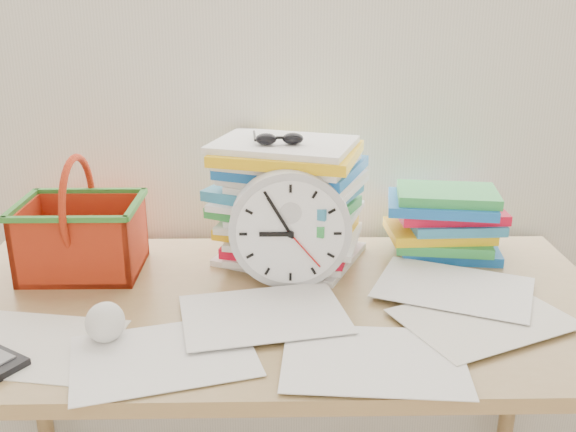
{
  "coord_description": "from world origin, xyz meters",
  "views": [
    {
      "loc": [
        0.0,
        0.4,
        1.37
      ],
      "look_at": [
        0.02,
        1.6,
        0.94
      ],
      "focal_mm": 40.0,
      "sensor_mm": 36.0,
      "label": 1
    }
  ],
  "objects_px": {
    "desk": "(277,331)",
    "paper_stack": "(291,201)",
    "book_stack": "(447,222)",
    "clock": "(290,229)",
    "basket": "(80,216)"
  },
  "relations": [
    {
      "from": "paper_stack",
      "to": "clock",
      "type": "relative_size",
      "value": 1.26
    },
    {
      "from": "clock",
      "to": "paper_stack",
      "type": "bearing_deg",
      "value": 88.04
    },
    {
      "from": "desk",
      "to": "book_stack",
      "type": "bearing_deg",
      "value": 29.97
    },
    {
      "from": "clock",
      "to": "book_stack",
      "type": "relative_size",
      "value": 0.95
    },
    {
      "from": "book_stack",
      "to": "paper_stack",
      "type": "bearing_deg",
      "value": -176.83
    },
    {
      "from": "paper_stack",
      "to": "desk",
      "type": "bearing_deg",
      "value": -99.16
    },
    {
      "from": "clock",
      "to": "book_stack",
      "type": "xyz_separation_m",
      "value": [
        0.38,
        0.16,
        -0.05
      ]
    },
    {
      "from": "desk",
      "to": "book_stack",
      "type": "height_order",
      "value": "book_stack"
    },
    {
      "from": "clock",
      "to": "basket",
      "type": "xyz_separation_m",
      "value": [
        -0.47,
        0.08,
        0.0
      ]
    },
    {
      "from": "desk",
      "to": "clock",
      "type": "relative_size",
      "value": 5.38
    },
    {
      "from": "paper_stack",
      "to": "clock",
      "type": "xyz_separation_m",
      "value": [
        -0.0,
        -0.14,
        -0.01
      ]
    },
    {
      "from": "paper_stack",
      "to": "book_stack",
      "type": "xyz_separation_m",
      "value": [
        0.38,
        0.02,
        -0.06
      ]
    },
    {
      "from": "book_stack",
      "to": "basket",
      "type": "bearing_deg",
      "value": -174.43
    },
    {
      "from": "desk",
      "to": "paper_stack",
      "type": "bearing_deg",
      "value": 80.84
    },
    {
      "from": "clock",
      "to": "basket",
      "type": "bearing_deg",
      "value": 170.41
    }
  ]
}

